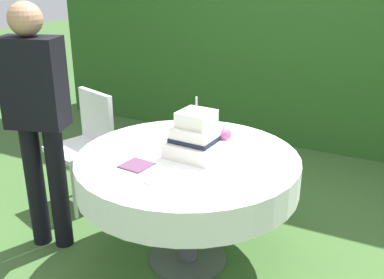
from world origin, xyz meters
The scene contains 10 objects.
ground_plane centered at (0.00, 0.00, 0.00)m, with size 20.00×20.00×0.00m, color #3D602D.
foliage_hedge centered at (0.00, 2.56, 1.45)m, with size 5.60×0.67×2.90m, color #28561E.
cake_table centered at (0.00, 0.00, 0.63)m, with size 1.32×1.32×0.73m.
wedding_cake centered at (0.04, 0.04, 0.84)m, with size 0.33×0.32×0.36m.
serving_plate_near centered at (-0.39, 0.11, 0.74)m, with size 0.14×0.14×0.01m, color white.
serving_plate_far centered at (0.00, -0.38, 0.74)m, with size 0.11×0.11×0.01m, color white.
serving_plate_left centered at (0.21, 0.44, 0.74)m, with size 0.12×0.12×0.01m, color white.
napkin_stack centered at (-0.19, -0.26, 0.74)m, with size 0.15×0.15×0.01m, color #603856.
garden_chair centered at (-1.06, 0.36, 0.54)m, with size 0.51×0.51×0.89m.
standing_person centered at (-0.92, -0.24, 0.93)m, with size 0.40×0.30×1.60m.
Camera 1 is at (1.13, -2.18, 1.79)m, focal length 42.36 mm.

